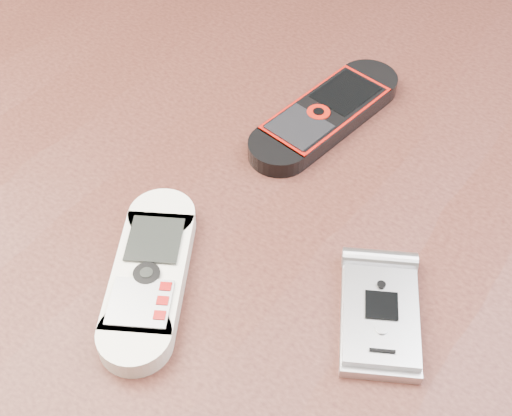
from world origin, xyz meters
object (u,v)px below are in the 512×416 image
object	(u,v)px
table	(251,300)
nokia_black_red	(326,114)
motorola_razr	(380,315)
nokia_white	(150,274)

from	to	relation	value
table	nokia_black_red	distance (m)	0.16
nokia_black_red	motorola_razr	size ratio (longest dim) A/B	1.67
table	nokia_white	size ratio (longest dim) A/B	8.58
table	motorola_razr	distance (m)	0.16
table	nokia_white	bearing A→B (deg)	-104.16
nokia_white	nokia_black_red	distance (m)	0.20
nokia_black_red	motorola_razr	distance (m)	0.19
motorola_razr	nokia_white	bearing A→B (deg)	174.15
nokia_white	motorola_razr	bearing A→B (deg)	-6.91
nokia_black_red	motorola_razr	xyz separation A→B (m)	(0.12, -0.14, -0.00)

